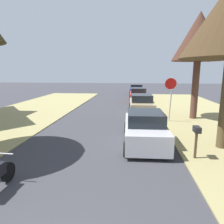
% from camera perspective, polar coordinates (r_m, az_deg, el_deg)
% --- Properties ---
extents(stop_sign_far, '(0.81, 0.62, 2.93)m').
position_cam_1_polar(stop_sign_far, '(14.30, 15.96, 5.91)').
color(stop_sign_far, '#9EA0A5').
rests_on(stop_sign_far, grass_verge_right).
extents(street_tree_right_mid_b, '(3.52, 3.52, 7.27)m').
position_cam_1_polar(street_tree_right_mid_b, '(15.85, 23.06, 18.49)').
color(street_tree_right_mid_b, '#523429').
rests_on(street_tree_right_mid_b, grass_verge_right).
extents(parked_sedan_silver, '(2.04, 4.44, 1.57)m').
position_cam_1_polar(parked_sedan_silver, '(9.85, 9.07, -4.57)').
color(parked_sedan_silver, '#BCBCC1').
rests_on(parked_sedan_silver, ground).
extents(parked_sedan_tan, '(2.04, 4.44, 1.57)m').
position_cam_1_polar(parked_sedan_tan, '(16.88, 8.14, 2.04)').
color(parked_sedan_tan, tan).
rests_on(parked_sedan_tan, ground).
extents(parked_sedan_red, '(2.04, 4.44, 1.57)m').
position_cam_1_polar(parked_sedan_red, '(23.52, 7.26, 4.62)').
color(parked_sedan_red, red).
rests_on(parked_sedan_red, ground).
extents(parked_sedan_navy, '(2.04, 4.44, 1.57)m').
position_cam_1_polar(parked_sedan_navy, '(30.09, 6.74, 6.05)').
color(parked_sedan_navy, navy).
rests_on(parked_sedan_navy, ground).
extents(curbside_mailbox, '(0.22, 0.44, 1.27)m').
position_cam_1_polar(curbside_mailbox, '(8.52, 22.48, -5.49)').
color(curbside_mailbox, brown).
rests_on(curbside_mailbox, grass_verge_right).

